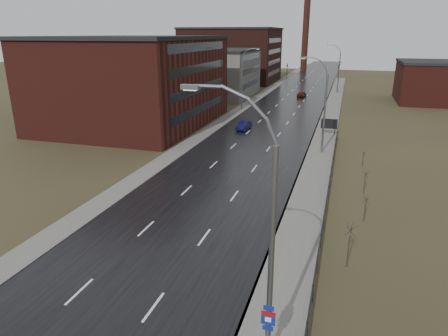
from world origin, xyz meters
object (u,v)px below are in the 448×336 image
Objects in this scene: car_far at (302,94)px; billboard at (329,124)px; streetlight_main at (264,241)px; car_near at (244,126)px.

billboard is at bearing 108.82° from car_far.
billboard is 0.62× the size of car_far.
car_near is at bearing 105.14° from streetlight_main.
streetlight_main is 79.75m from car_far.
streetlight_main is 45.34m from car_near.
streetlight_main is at bearing -90.83° from billboard.
car_near is at bearing 89.25° from car_far.
car_near is at bearing 179.83° from billboard.
billboard is at bearing 5.11° from car_near.
car_far is at bearing 95.21° from streetlight_main.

